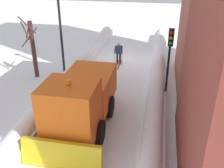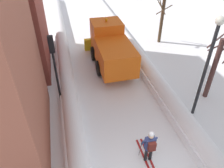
# 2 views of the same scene
# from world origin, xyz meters

# --- Properties ---
(ground_plane) EXTENTS (80.00, 80.00, 0.00)m
(ground_plane) POSITION_xyz_m (0.00, 10.00, 0.00)
(ground_plane) COLOR white
(snowbank_left) EXTENTS (1.10, 36.00, 0.99)m
(snowbank_left) POSITION_xyz_m (-2.78, 10.00, 0.42)
(snowbank_left) COLOR white
(snowbank_left) RESTS_ON ground
(snowbank_right) EXTENTS (1.10, 36.00, 0.96)m
(snowbank_right) POSITION_xyz_m (2.78, 10.00, 0.40)
(snowbank_right) COLOR white
(snowbank_right) RESTS_ON ground
(plow_truck) EXTENTS (3.20, 5.98, 3.12)m
(plow_truck) POSITION_xyz_m (0.59, 9.00, 1.48)
(plow_truck) COLOR orange
(plow_truck) RESTS_ON ground
(skier) EXTENTS (0.62, 1.80, 1.81)m
(skier) POSITION_xyz_m (0.24, 0.60, 1.00)
(skier) COLOR black
(skier) RESTS_ON ground
(traffic_light_pole) EXTENTS (0.28, 0.42, 4.15)m
(traffic_light_pole) POSITION_xyz_m (-3.31, 5.68, 2.92)
(traffic_light_pole) COLOR black
(traffic_light_pole) RESTS_ON ground
(street_lamp) EXTENTS (0.40, 0.40, 5.51)m
(street_lamp) POSITION_xyz_m (3.82, 2.84, 3.46)
(street_lamp) COLOR black
(street_lamp) RESTS_ON ground
(bare_tree_near) EXTENTS (1.26, 1.50, 4.16)m
(bare_tree_near) POSITION_xyz_m (5.38, 4.01, 2.04)
(bare_tree_near) COLOR #472C28
(bare_tree_near) RESTS_ON ground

